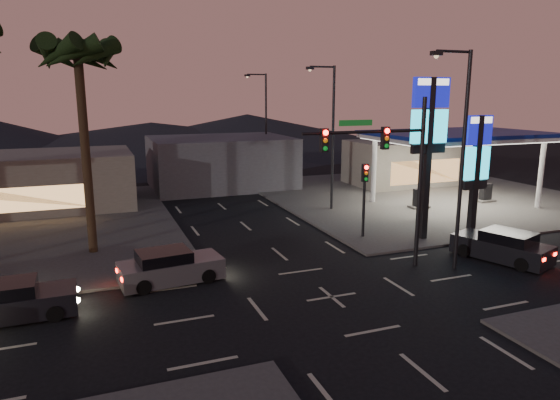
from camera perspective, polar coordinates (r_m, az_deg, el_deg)
name	(u,v)px	position (r m, az deg, el deg)	size (l,w,h in m)	color
ground	(332,297)	(20.83, 5.91, -10.97)	(140.00, 140.00, 0.00)	black
corner_lot_ne	(420,195)	(42.09, 15.66, 0.52)	(24.00, 24.00, 0.12)	#47443F
gas_station	(458,137)	(38.31, 19.64, 6.77)	(12.20, 8.20, 5.47)	silver
convenience_store	(406,163)	(46.93, 14.16, 4.15)	(10.00, 6.00, 4.00)	#726B5B
pylon_sign_tall	(429,127)	(28.47, 16.68, 8.05)	(2.20, 0.35, 9.00)	black
pylon_sign_short	(477,159)	(29.46, 21.54, 4.43)	(1.60, 0.35, 7.00)	black
traffic_signal_mast	(389,160)	(22.98, 12.37, 4.52)	(6.10, 0.39, 8.00)	black
pedestal_signal	(365,188)	(28.44, 9.64, 1.32)	(0.32, 0.39, 4.30)	black
streetlight_near	(460,148)	(23.96, 19.85, 5.56)	(2.14, 0.25, 10.00)	black
streetlight_mid	(330,130)	(34.83, 5.78, 8.00)	(2.14, 0.25, 10.00)	black
streetlight_far	(264,120)	(47.74, -1.84, 9.11)	(2.14, 0.25, 10.00)	black
palm_a	(79,66)	(26.61, -22.03, 13.99)	(4.41, 4.41, 10.86)	black
building_far_west	(14,183)	(39.89, -28.15, 1.76)	(16.00, 8.00, 4.00)	#726B5B
building_far_mid	(221,162)	(44.79, -6.79, 4.33)	(12.00, 9.00, 4.40)	#4C4C51
hill_right	(247,130)	(80.85, -3.75, 7.99)	(50.00, 50.00, 5.00)	black
hill_center	(152,136)	(77.81, -14.44, 7.11)	(60.00, 60.00, 4.00)	black
car_lane_a_front	(13,302)	(21.06, -28.21, -10.20)	(4.40, 1.93, 1.42)	black
car_lane_b_front	(170,267)	(22.53, -12.50, -7.53)	(4.67, 2.33, 1.47)	slate
suv_station	(503,247)	(27.19, 24.11, -4.87)	(3.34, 4.92, 1.52)	black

